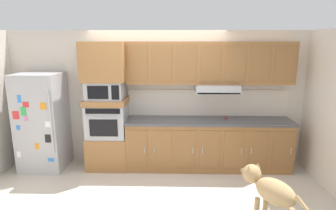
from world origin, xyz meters
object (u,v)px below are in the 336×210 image
at_px(built_in_oven, 107,120).
at_px(screwdriver, 227,118).
at_px(refrigerator, 42,122).
at_px(dog, 270,189).
at_px(microwave, 106,90).

height_order(built_in_oven, screwdriver, built_in_oven).
relative_size(refrigerator, dog, 1.98).
distance_m(microwave, dog, 3.10).
bearing_deg(dog, microwave, 22.79).
bearing_deg(screwdriver, built_in_oven, -177.98).
relative_size(microwave, dog, 0.72).
relative_size(refrigerator, microwave, 2.73).
distance_m(refrigerator, built_in_oven, 1.17).
distance_m(screwdriver, dog, 1.79).
height_order(refrigerator, microwave, refrigerator).
xyz_separation_m(microwave, dog, (2.44, -1.63, -0.99)).
relative_size(microwave, screwdriver, 3.97).
xyz_separation_m(refrigerator, dog, (3.61, -1.56, -0.41)).
bearing_deg(screwdriver, microwave, -177.98).
bearing_deg(refrigerator, screwdriver, 2.47).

